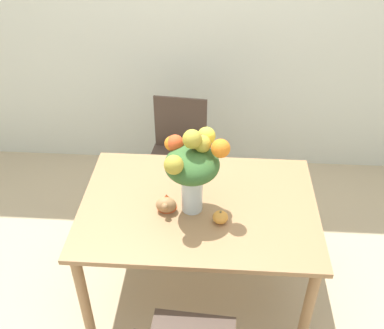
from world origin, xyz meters
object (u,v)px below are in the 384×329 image
object	(u,v)px
flower_vase	(192,165)
dining_chair_near_window	(178,155)
turkey_figurine	(166,203)
pumpkin	(220,217)

from	to	relation	value
flower_vase	dining_chair_near_window	world-z (taller)	flower_vase
flower_vase	turkey_figurine	world-z (taller)	flower_vase
flower_vase	pumpkin	size ratio (longest dim) A/B	6.16
flower_vase	dining_chair_near_window	bearing A→B (deg)	100.75
pumpkin	dining_chair_near_window	world-z (taller)	dining_chair_near_window
turkey_figurine	dining_chair_near_window	bearing A→B (deg)	91.46
flower_vase	pumpkin	xyz separation A→B (m)	(0.16, -0.10, -0.27)
flower_vase	turkey_figurine	bearing A→B (deg)	-173.38
pumpkin	turkey_figurine	world-z (taller)	turkey_figurine
pumpkin	turkey_figurine	bearing A→B (deg)	164.21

